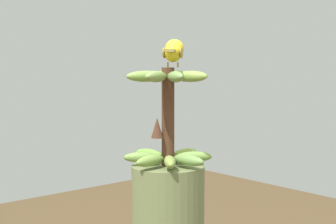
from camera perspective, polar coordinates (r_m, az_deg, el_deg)
name	(u,v)px	position (r m, az deg, el deg)	size (l,w,h in m)	color
banana_bunch	(168,118)	(1.50, -0.04, -0.64)	(0.27, 0.27, 0.30)	#4C2D1E
perched_bird	(174,51)	(1.54, 0.64, 6.98)	(0.18, 0.17, 0.09)	#C68933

